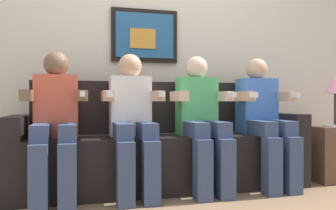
% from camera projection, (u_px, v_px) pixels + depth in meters
% --- Properties ---
extents(ground_plane, '(6.26, 6.26, 0.00)m').
position_uv_depth(ground_plane, '(173.00, 198.00, 2.60)').
color(ground_plane, '#8C6B4C').
extents(back_wall_assembly, '(4.82, 0.10, 2.60)m').
position_uv_depth(back_wall_assembly, '(152.00, 42.00, 3.32)').
color(back_wall_assembly, beige).
rests_on(back_wall_assembly, ground_plane).
extents(couch, '(2.42, 0.58, 0.90)m').
position_uv_depth(couch, '(163.00, 151.00, 2.91)').
color(couch, black).
rests_on(couch, ground_plane).
extents(person_leftmost, '(0.46, 0.56, 1.11)m').
position_uv_depth(person_leftmost, '(56.00, 118.00, 2.53)').
color(person_leftmost, '#D8593F').
rests_on(person_leftmost, ground_plane).
extents(person_left_center, '(0.46, 0.56, 1.11)m').
position_uv_depth(person_left_center, '(132.00, 117.00, 2.67)').
color(person_left_center, white).
rests_on(person_left_center, ground_plane).
extents(person_right_center, '(0.46, 0.56, 1.11)m').
position_uv_depth(person_right_center, '(201.00, 116.00, 2.82)').
color(person_right_center, '#4CB266').
rests_on(person_right_center, ground_plane).
extents(person_rightmost, '(0.46, 0.56, 1.11)m').
position_uv_depth(person_rightmost, '(264.00, 116.00, 2.96)').
color(person_rightmost, '#3F72CC').
rests_on(person_rightmost, ground_plane).
extents(side_table_right, '(0.40, 0.40, 0.50)m').
position_uv_depth(side_table_right, '(328.00, 153.00, 3.20)').
color(side_table_right, brown).
rests_on(side_table_right, ground_plane).
extents(table_lamp, '(0.22, 0.22, 0.46)m').
position_uv_depth(table_lamp, '(335.00, 87.00, 3.16)').
color(table_lamp, '#333338').
rests_on(table_lamp, side_table_right).
extents(spare_remote_on_table, '(0.04, 0.13, 0.02)m').
position_uv_depth(spare_remote_on_table, '(329.00, 126.00, 3.10)').
color(spare_remote_on_table, white).
rests_on(spare_remote_on_table, side_table_right).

